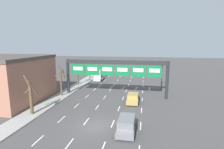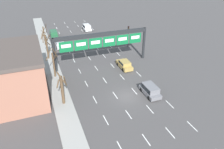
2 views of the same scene
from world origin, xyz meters
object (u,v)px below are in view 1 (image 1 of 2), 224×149
suv_white (137,72)px  tree_bare_furthest (77,72)px  car_gold (133,98)px  tree_bare_second (90,69)px  sign_gantry (115,68)px  tree_bare_third (61,81)px  suv_silver (99,77)px  suv_green (104,72)px  suv_grey (127,124)px  tree_bare_closest (31,96)px  traffic_light_near_gantry (162,72)px

suv_white → tree_bare_furthest: tree_bare_furthest is taller
car_gold → tree_bare_second: bearing=126.1°
suv_white → car_gold: 26.47m
sign_gantry → suv_white: bearing=82.6°
tree_bare_third → sign_gantry: bearing=11.3°
suv_silver → tree_bare_second: bearing=147.2°
tree_bare_second → tree_bare_third: 16.72m
sign_gantry → suv_silver: bearing=116.5°
suv_green → suv_silver: 7.89m
sign_gantry → suv_green: 22.21m
suv_grey → tree_bare_closest: size_ratio=0.76×
suv_white → tree_bare_second: tree_bare_second is taller
car_gold → tree_bare_second: tree_bare_second is taller
suv_white → car_gold: (0.42, -26.47, -0.12)m
tree_bare_third → suv_grey: bearing=-40.2°
sign_gantry → suv_grey: bearing=-74.9°
tree_bare_furthest → traffic_light_near_gantry: bearing=1.6°
sign_gantry → car_gold: 6.33m
tree_bare_second → sign_gantry: bearing=-57.4°
suv_grey → suv_green: bearing=107.0°
suv_silver → tree_bare_third: size_ratio=0.83×
sign_gantry → suv_silver: sign_gantry is taller
suv_white → suv_silver: (-9.47, -10.66, -0.02)m
suv_green → suv_silver: suv_green is taller
sign_gantry → tree_bare_second: sign_gantry is taller
tree_bare_closest → car_gold: bearing=30.5°
tree_bare_second → suv_grey: bearing=-64.9°
sign_gantry → suv_silver: (-6.41, 12.85, -4.28)m
suv_grey → suv_silver: 27.56m
suv_grey → tree_bare_furthest: size_ratio=0.71×
car_gold → tree_bare_second: 22.08m
suv_green → tree_bare_third: (-2.72, -22.62, 1.91)m
sign_gantry → car_gold: bearing=-40.4°
sign_gantry → tree_bare_furthest: bearing=145.9°
suv_silver → tree_bare_third: tree_bare_third is taller
tree_bare_closest → traffic_light_near_gantry: bearing=44.2°
tree_bare_second → tree_bare_closest: bearing=-90.0°
suv_green → tree_bare_second: size_ratio=0.82×
car_gold → suv_silver: 18.65m
tree_bare_furthest → suv_green: bearing=78.0°
sign_gantry → traffic_light_near_gantry: (8.79, 7.16, -1.64)m
suv_green → car_gold: suv_green is taller
suv_white → traffic_light_near_gantry: size_ratio=0.85×
sign_gantry → tree_bare_closest: bearing=-131.8°
suv_silver → tree_bare_furthest: bearing=-118.5°
suv_white → tree_bare_closest: size_ratio=0.78×
suv_green → suv_white: bearing=15.8°
car_gold → suv_silver: suv_silver is taller
sign_gantry → suv_green: bearing=108.1°
car_gold → tree_bare_third: size_ratio=0.79×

